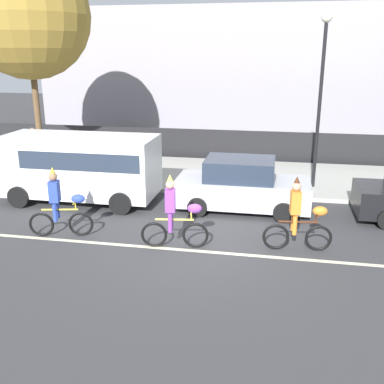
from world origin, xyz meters
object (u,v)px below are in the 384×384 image
object	(u,v)px
street_lamp_post	(322,76)
parade_cyclist_cobalt	(60,206)
parade_cyclist_orange	(299,218)
parked_car_silver	(242,186)
parade_cyclist_purple	(175,216)
parked_van_white	(82,164)
pedestrian_onlooker	(34,146)

from	to	relation	value
street_lamp_post	parade_cyclist_cobalt	bearing A→B (deg)	-141.11
parade_cyclist_orange	parked_car_silver	world-z (taller)	parade_cyclist_orange
parade_cyclist_purple	parked_van_white	size ratio (longest dim) A/B	0.38
parade_cyclist_cobalt	street_lamp_post	size ratio (longest dim) A/B	0.33
parade_cyclist_orange	pedestrian_onlooker	bearing A→B (deg)	149.67
parade_cyclist_purple	pedestrian_onlooker	xyz separation A→B (m)	(-7.55, 6.61, 0.17)
parade_cyclist_cobalt	parked_car_silver	size ratio (longest dim) A/B	0.47
parade_cyclist_orange	parked_car_silver	xyz separation A→B (m)	(-1.64, 2.75, -0.06)
parade_cyclist_purple	parked_van_white	distance (m)	4.91
parade_cyclist_purple	parked_van_white	world-z (taller)	parked_van_white
pedestrian_onlooker	parade_cyclist_cobalt	bearing A→B (deg)	-55.81
street_lamp_post	pedestrian_onlooker	world-z (taller)	street_lamp_post
parade_cyclist_purple	pedestrian_onlooker	world-z (taller)	parade_cyclist_purple
parked_van_white	parade_cyclist_orange	bearing A→B (deg)	-21.18
parked_car_silver	parade_cyclist_orange	bearing A→B (deg)	-59.21
parade_cyclist_orange	parked_car_silver	distance (m)	3.20
parade_cyclist_cobalt	parked_car_silver	distance (m)	5.47
parade_cyclist_orange	pedestrian_onlooker	world-z (taller)	parade_cyclist_orange
parked_car_silver	street_lamp_post	bearing A→B (deg)	47.48
parade_cyclist_purple	parade_cyclist_cobalt	bearing A→B (deg)	177.25
parked_car_silver	parade_cyclist_purple	bearing A→B (deg)	-113.83
parade_cyclist_purple	street_lamp_post	world-z (taller)	street_lamp_post
parade_cyclist_cobalt	parade_cyclist_purple	bearing A→B (deg)	-2.75
parade_cyclist_orange	pedestrian_onlooker	distance (m)	12.27
street_lamp_post	parked_car_silver	bearing A→B (deg)	-132.52
street_lamp_post	pedestrian_onlooker	bearing A→B (deg)	175.52
parked_van_white	pedestrian_onlooker	bearing A→B (deg)	136.58
parade_cyclist_cobalt	parade_cyclist_orange	xyz separation A→B (m)	(6.20, 0.26, 0.00)
parade_cyclist_purple	street_lamp_post	distance (m)	7.53
parade_cyclist_purple	street_lamp_post	size ratio (longest dim) A/B	0.33
parade_cyclist_cobalt	parked_van_white	world-z (taller)	parked_van_white
parade_cyclist_cobalt	parked_car_silver	world-z (taller)	parade_cyclist_cobalt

